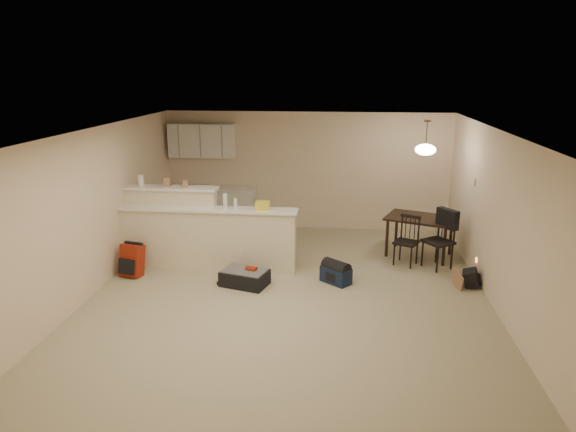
# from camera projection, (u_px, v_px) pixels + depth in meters

# --- Properties ---
(room) EXTENTS (7.00, 7.02, 2.50)m
(room) POSITION_uv_depth(u_px,v_px,m) (290.00, 216.00, 7.58)
(room) COLOR #B3AA8A
(room) RESTS_ON ground
(breakfast_bar) EXTENTS (3.08, 0.58, 1.39)m
(breakfast_bar) POSITION_uv_depth(u_px,v_px,m) (195.00, 233.00, 8.87)
(breakfast_bar) COLOR beige
(breakfast_bar) RESTS_ON ground
(upper_cabinets) EXTENTS (1.40, 0.34, 0.70)m
(upper_cabinets) POSITION_uv_depth(u_px,v_px,m) (202.00, 140.00, 10.80)
(upper_cabinets) COLOR white
(upper_cabinets) RESTS_ON room
(kitchen_counter) EXTENTS (1.80, 0.60, 0.90)m
(kitchen_counter) POSITION_uv_depth(u_px,v_px,m) (213.00, 209.00, 11.05)
(kitchen_counter) COLOR white
(kitchen_counter) RESTS_ON ground
(thermostat) EXTENTS (0.02, 0.12, 0.12)m
(thermostat) POSITION_uv_depth(u_px,v_px,m) (474.00, 182.00, 8.68)
(thermostat) COLOR beige
(thermostat) RESTS_ON room
(jar) EXTENTS (0.10, 0.10, 0.20)m
(jar) POSITION_uv_depth(u_px,v_px,m) (141.00, 180.00, 8.86)
(jar) COLOR silver
(jar) RESTS_ON breakfast_bar
(cereal_box) EXTENTS (0.10, 0.07, 0.16)m
(cereal_box) POSITION_uv_depth(u_px,v_px,m) (167.00, 182.00, 8.82)
(cereal_box) COLOR #A67855
(cereal_box) RESTS_ON breakfast_bar
(small_box) EXTENTS (0.08, 0.06, 0.12)m
(small_box) POSITION_uv_depth(u_px,v_px,m) (185.00, 184.00, 8.79)
(small_box) COLOR #A67855
(small_box) RESTS_ON breakfast_bar
(bottle_a) EXTENTS (0.07, 0.07, 0.26)m
(bottle_a) POSITION_uv_depth(u_px,v_px,m) (225.00, 201.00, 8.57)
(bottle_a) COLOR silver
(bottle_a) RESTS_ON breakfast_bar
(bottle_b) EXTENTS (0.06, 0.06, 0.18)m
(bottle_b) POSITION_uv_depth(u_px,v_px,m) (235.00, 204.00, 8.56)
(bottle_b) COLOR silver
(bottle_b) RESTS_ON breakfast_bar
(bag_lump) EXTENTS (0.22, 0.18, 0.14)m
(bag_lump) POSITION_uv_depth(u_px,v_px,m) (262.00, 206.00, 8.52)
(bag_lump) COLOR #A67855
(bag_lump) RESTS_ON breakfast_bar
(dining_table) EXTENTS (1.39, 1.16, 0.74)m
(dining_table) POSITION_uv_depth(u_px,v_px,m) (420.00, 222.00, 9.38)
(dining_table) COLOR black
(dining_table) RESTS_ON ground
(pendant_lamp) EXTENTS (0.36, 0.36, 0.62)m
(pendant_lamp) POSITION_uv_depth(u_px,v_px,m) (426.00, 149.00, 9.02)
(pendant_lamp) COLOR brown
(pendant_lamp) RESTS_ON room
(dining_chair_near) EXTENTS (0.51, 0.50, 0.88)m
(dining_chair_near) POSITION_uv_depth(u_px,v_px,m) (406.00, 241.00, 9.00)
(dining_chair_near) COLOR black
(dining_chair_near) RESTS_ON ground
(dining_chair_far) EXTENTS (0.60, 0.61, 1.01)m
(dining_chair_far) POSITION_uv_depth(u_px,v_px,m) (438.00, 240.00, 8.83)
(dining_chair_far) COLOR black
(dining_chair_far) RESTS_ON ground
(suitcase) EXTENTS (0.82, 0.64, 0.24)m
(suitcase) POSITION_uv_depth(u_px,v_px,m) (245.00, 278.00, 8.21)
(suitcase) COLOR black
(suitcase) RESTS_ON ground
(red_backpack) EXTENTS (0.40, 0.30, 0.54)m
(red_backpack) POSITION_uv_depth(u_px,v_px,m) (132.00, 260.00, 8.56)
(red_backpack) COLOR maroon
(red_backpack) RESTS_ON ground
(navy_duffel) EXTENTS (0.54, 0.51, 0.26)m
(navy_duffel) POSITION_uv_depth(u_px,v_px,m) (336.00, 275.00, 8.30)
(navy_duffel) COLOR #13213B
(navy_duffel) RESTS_ON ground
(black_daypack) EXTENTS (0.28, 0.34, 0.26)m
(black_daypack) POSITION_uv_depth(u_px,v_px,m) (471.00, 278.00, 8.17)
(black_daypack) COLOR black
(black_daypack) RESTS_ON ground
(cardboard_sheet) EXTENTS (0.10, 0.36, 0.27)m
(cardboard_sheet) POSITION_uv_depth(u_px,v_px,m) (457.00, 279.00, 8.12)
(cardboard_sheet) COLOR #A67855
(cardboard_sheet) RESTS_ON ground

